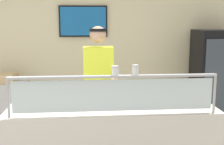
{
  "coord_description": "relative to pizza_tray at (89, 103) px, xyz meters",
  "views": [
    {
      "loc": [
        0.82,
        -2.61,
        1.84
      ],
      "look_at": [
        1.08,
        0.43,
        1.29
      ],
      "focal_mm": 47.33,
      "sensor_mm": 36.0,
      "label": 1
    }
  ],
  "objects": [
    {
      "name": "pepper_flake_shaker",
      "position": [
        0.43,
        -0.39,
        0.41
      ],
      "size": [
        0.06,
        0.06,
        0.1
      ],
      "color": "white",
      "rests_on": "sneeze_guard"
    },
    {
      "name": "pizza_server",
      "position": [
        0.02,
        -0.02,
        0.02
      ],
      "size": [
        0.12,
        0.29,
        0.01
      ],
      "primitive_type": "cube",
      "rotation": [
        0.0,
        0.0,
        -0.18
      ],
      "color": "#ADAFB7",
      "rests_on": "pizza_tray"
    },
    {
      "name": "shop_rear_unit",
      "position": [
        0.23,
        2.2,
        0.39
      ],
      "size": [
        6.54,
        0.13,
        2.7
      ],
      "color": "beige",
      "rests_on": "ground"
    },
    {
      "name": "pizza_tray",
      "position": [
        0.0,
        0.0,
        0.0
      ],
      "size": [
        0.41,
        0.41,
        0.04
      ],
      "color": "#9EA0A8",
      "rests_on": "serving_counter"
    },
    {
      "name": "parmesan_shaker",
      "position": [
        0.24,
        -0.39,
        0.4
      ],
      "size": [
        0.07,
        0.07,
        0.09
      ],
      "color": "white",
      "rests_on": "sneeze_guard"
    },
    {
      "name": "sneeze_guard",
      "position": [
        0.24,
        -0.39,
        0.23
      ],
      "size": [
        1.97,
        0.06,
        0.38
      ],
      "color": "#B2B5BC",
      "rests_on": "serving_counter"
    },
    {
      "name": "prep_shelf",
      "position": [
        -1.36,
        1.71,
        -0.54
      ],
      "size": [
        0.7,
        0.55,
        0.85
      ],
      "primitive_type": "cube",
      "color": "#B7BABF",
      "rests_on": "ground"
    },
    {
      "name": "worker_figure",
      "position": [
        0.13,
        0.68,
        0.04
      ],
      "size": [
        0.41,
        0.5,
        1.76
      ],
      "color": "#23232D",
      "rests_on": "ground"
    },
    {
      "name": "drink_fridge",
      "position": [
        2.18,
        1.75,
        -0.13
      ],
      "size": [
        0.73,
        0.62,
        1.67
      ],
      "color": "black",
      "rests_on": "ground"
    },
    {
      "name": "pizza_box_stack",
      "position": [
        -1.36,
        1.71,
        -0.05
      ],
      "size": [
        0.45,
        0.44,
        0.13
      ],
      "color": "tan",
      "rests_on": "prep_shelf"
    }
  ]
}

